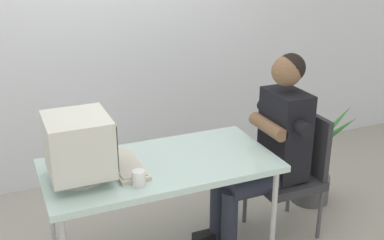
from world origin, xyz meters
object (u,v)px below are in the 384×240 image
at_px(keyboard, 126,165).
at_px(office_chair, 293,168).
at_px(crt_monitor, 79,145).
at_px(person_seated, 270,145).
at_px(desk_mug, 139,178).
at_px(desk, 160,170).
at_px(potted_plant, 312,162).

distance_m(keyboard, office_chair, 1.23).
relative_size(crt_monitor, person_seated, 0.29).
bearing_deg(keyboard, person_seated, -1.79).
bearing_deg(crt_monitor, office_chair, 1.11).
bearing_deg(person_seated, keyboard, 178.21).
bearing_deg(office_chair, desk_mug, -169.77).
bearing_deg(office_chair, person_seated, 180.00).
bearing_deg(desk, office_chair, -0.42).
bearing_deg(desk_mug, desk, 47.21).
xyz_separation_m(desk, office_chair, (0.99, -0.01, -0.19)).
relative_size(keyboard, potted_plant, 0.54).
xyz_separation_m(keyboard, person_seated, (1.00, -0.03, -0.03)).
xyz_separation_m(crt_monitor, person_seated, (1.28, 0.03, -0.23)).
distance_m(desk, desk_mug, 0.32).
bearing_deg(potted_plant, keyboard, -171.31).
distance_m(desk, crt_monitor, 0.56).
bearing_deg(desk_mug, potted_plant, 17.24).
relative_size(crt_monitor, office_chair, 0.44).
height_order(office_chair, potted_plant, office_chair).
relative_size(keyboard, desk_mug, 5.01).
distance_m(desk, person_seated, 0.79).
bearing_deg(desk, crt_monitor, -175.78).
height_order(crt_monitor, potted_plant, crt_monitor).
relative_size(crt_monitor, keyboard, 0.86).
height_order(desk, keyboard, keyboard).
height_order(crt_monitor, desk_mug, crt_monitor).
bearing_deg(crt_monitor, desk, 4.22).
distance_m(office_chair, potted_plant, 0.49).
distance_m(crt_monitor, person_seated, 1.30).
distance_m(person_seated, potted_plant, 0.74).
distance_m(keyboard, desk_mug, 0.25).
distance_m(crt_monitor, potted_plant, 1.98).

